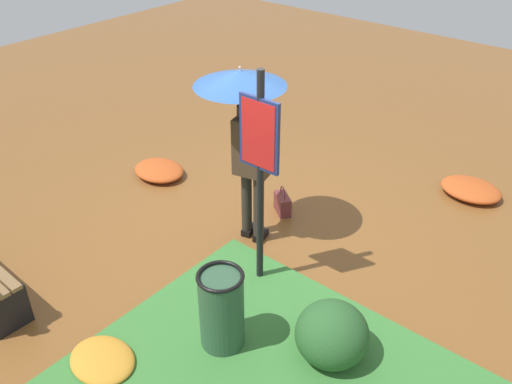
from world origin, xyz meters
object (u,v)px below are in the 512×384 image
(info_sign_post, at_px, (260,159))
(handbag, at_px, (282,203))
(person_with_umbrella, at_px, (246,113))
(trash_bin, at_px, (222,311))

(info_sign_post, height_order, handbag, info_sign_post)
(person_with_umbrella, bearing_deg, info_sign_post, 140.02)
(handbag, bearing_deg, person_with_umbrella, 87.20)
(info_sign_post, relative_size, handbag, 6.22)
(person_with_umbrella, height_order, handbag, person_with_umbrella)
(info_sign_post, height_order, trash_bin, info_sign_post)
(person_with_umbrella, distance_m, info_sign_post, 0.80)
(info_sign_post, bearing_deg, trash_bin, 109.50)
(person_with_umbrella, relative_size, info_sign_post, 0.89)
(person_with_umbrella, xyz_separation_m, handbag, (-0.03, -0.64, -1.42))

